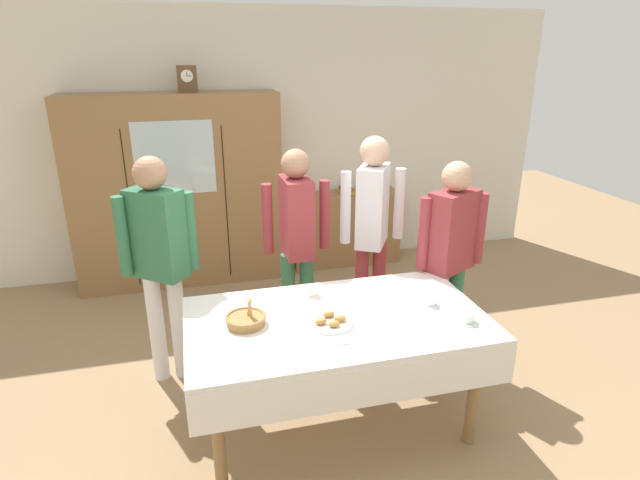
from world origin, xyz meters
TOP-DOWN VIEW (x-y plane):
  - ground_plane at (0.00, 0.00)m, footprint 12.00×12.00m
  - back_wall at (0.00, 2.65)m, footprint 6.40×0.10m
  - dining_table at (0.00, -0.24)m, footprint 1.79×1.01m
  - wall_cabinet at (-0.90, 2.35)m, footprint 2.03×0.46m
  - mantel_clock at (-0.72, 2.35)m, footprint 0.18×0.11m
  - bookshelf_low at (0.86, 2.41)m, footprint 1.20×0.35m
  - book_stack at (0.86, 2.41)m, footprint 0.16×0.18m
  - tea_cup_mid_left at (0.61, -0.20)m, footprint 0.13×0.13m
  - tea_cup_far_left at (-0.08, 0.11)m, footprint 0.13×0.13m
  - tea_cup_near_right at (0.72, -0.45)m, footprint 0.13×0.13m
  - bread_basket at (-0.54, -0.15)m, footprint 0.24×0.24m
  - pastry_plate at (-0.06, -0.26)m, footprint 0.28×0.28m
  - spoon_near_left at (0.22, -0.15)m, footprint 0.12×0.02m
  - spoon_center at (-0.06, -0.50)m, footprint 0.12×0.02m
  - person_beside_shelf at (-1.03, 0.61)m, footprint 0.52×0.38m
  - person_behind_table_left at (0.57, 0.79)m, footprint 0.52×0.41m
  - person_near_right_end at (1.00, 0.30)m, footprint 0.52×0.34m
  - person_by_cabinet at (-0.02, 0.82)m, footprint 0.52×0.36m

SIDE VIEW (x-z plane):
  - ground_plane at x=0.00m, z-range 0.00..0.00m
  - bookshelf_low at x=0.86m, z-range 0.00..0.80m
  - dining_table at x=0.00m, z-range 0.29..1.07m
  - spoon_near_left at x=0.22m, z-range 0.78..0.79m
  - spoon_center at x=-0.06m, z-range 0.78..0.79m
  - pastry_plate at x=-0.06m, z-range 0.77..0.82m
  - tea_cup_mid_left at x=0.61m, z-range 0.78..0.84m
  - tea_cup_far_left at x=-0.08m, z-range 0.78..0.84m
  - tea_cup_near_right at x=0.72m, z-range 0.78..0.84m
  - bread_basket at x=-0.54m, z-range 0.73..0.89m
  - book_stack at x=0.86m, z-range 0.80..0.87m
  - person_near_right_end at x=1.00m, z-range 0.17..1.74m
  - wall_cabinet at x=-0.90m, z-range 0.00..1.91m
  - person_by_cabinet at x=-0.02m, z-range 0.17..1.78m
  - person_beside_shelf at x=-1.03m, z-range 0.18..1.83m
  - person_behind_table_left at x=0.57m, z-range 0.19..1.87m
  - back_wall at x=0.00m, z-range 0.00..2.70m
  - mantel_clock at x=-0.72m, z-range 1.91..2.15m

